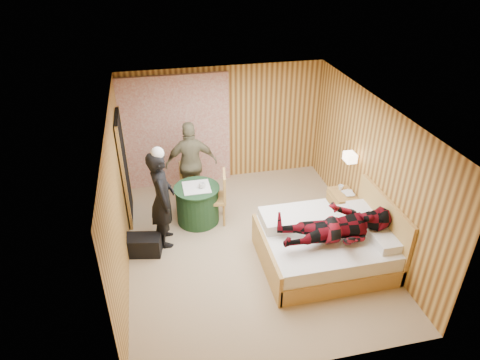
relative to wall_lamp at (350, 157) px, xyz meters
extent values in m
cube|color=tan|center=(-1.92, -0.45, -1.30)|extent=(4.20, 5.00, 0.01)
cube|color=white|center=(-1.92, -0.45, 1.20)|extent=(4.20, 5.00, 0.01)
cube|color=tan|center=(-1.92, 2.05, -0.05)|extent=(4.20, 0.02, 2.50)
cube|color=tan|center=(-4.02, -0.45, -0.05)|extent=(0.02, 5.00, 2.50)
cube|color=tan|center=(0.18, -0.45, -0.05)|extent=(0.02, 5.00, 2.50)
cube|color=beige|center=(-2.92, 1.98, -0.10)|extent=(2.20, 0.08, 2.40)
cube|color=black|center=(-3.98, 0.95, -0.28)|extent=(0.06, 0.90, 2.05)
cylinder|color=gold|center=(0.08, 0.00, 0.00)|extent=(0.18, 0.04, 0.04)
cube|color=beige|center=(0.00, 0.00, 0.00)|extent=(0.18, 0.24, 0.16)
cube|color=#D8B058|center=(-0.82, -1.15, -1.15)|extent=(2.04, 1.63, 0.31)
cube|color=white|center=(-0.82, -1.15, -0.87)|extent=(1.98, 1.57, 0.26)
cube|color=#D8B058|center=(-1.84, -1.15, -1.01)|extent=(0.06, 1.63, 0.57)
cube|color=#D8B058|center=(0.14, -1.15, -0.74)|extent=(0.06, 1.63, 1.12)
cube|color=white|center=(-0.03, -1.54, -0.67)|extent=(0.39, 0.56, 0.14)
cube|color=white|center=(-0.03, -0.76, -0.67)|extent=(0.39, 0.56, 0.14)
cube|color=white|center=(-1.18, -0.69, -0.65)|extent=(1.23, 0.61, 0.18)
cube|color=#D8B058|center=(-0.04, -0.02, -1.02)|extent=(0.40, 0.56, 0.56)
cube|color=#D8B058|center=(-0.04, -0.02, -0.84)|extent=(0.42, 0.58, 0.03)
cylinder|color=#1F4425|center=(-2.73, 0.48, -0.94)|extent=(0.79, 0.79, 0.72)
cylinder|color=#1F4425|center=(-2.73, 0.48, -0.58)|extent=(0.85, 0.85, 0.03)
cube|color=white|center=(-2.73, 0.48, -0.56)|extent=(0.50, 0.50, 0.01)
cube|color=#D8B058|center=(-2.73, 1.07, -0.85)|extent=(0.50, 0.50, 0.05)
cube|color=#D8B058|center=(-2.77, 1.25, -0.60)|extent=(0.42, 0.13, 0.46)
cylinder|color=#D8B058|center=(-2.86, 0.86, -1.08)|extent=(0.04, 0.04, 0.43)
cylinder|color=#D8B058|center=(-2.60, 1.27, -1.08)|extent=(0.04, 0.04, 0.43)
cube|color=#D8B058|center=(-2.43, 0.41, -0.80)|extent=(0.53, 0.53, 0.06)
cube|color=#D8B058|center=(-2.23, 0.38, -0.53)|extent=(0.12, 0.47, 0.51)
cylinder|color=#D8B058|center=(-2.59, 0.63, -1.06)|extent=(0.04, 0.04, 0.48)
cylinder|color=#D8B058|center=(-2.28, 0.20, -1.06)|extent=(0.04, 0.04, 0.48)
cube|color=black|center=(-3.77, -0.28, -1.13)|extent=(0.67, 0.44, 0.35)
cube|color=white|center=(-2.58, 0.69, -1.24)|extent=(0.29, 0.16, 0.12)
cube|color=white|center=(-2.61, 0.74, -1.23)|extent=(0.31, 0.17, 0.13)
imported|color=black|center=(-3.36, -0.01, -0.41)|extent=(0.43, 0.65, 1.78)
imported|color=#736A4C|center=(-2.73, 1.18, -0.44)|extent=(1.02, 0.45, 1.72)
imported|color=maroon|center=(-0.77, -1.35, -0.31)|extent=(0.86, 0.67, 1.77)
imported|color=white|center=(-0.04, -0.07, -0.73)|extent=(0.21, 0.26, 0.02)
imported|color=white|center=(-0.04, -0.07, -0.71)|extent=(0.20, 0.25, 0.02)
imported|color=white|center=(-0.04, 0.11, -0.70)|extent=(0.11, 0.11, 0.09)
imported|color=white|center=(-2.63, 0.43, -0.50)|extent=(0.13, 0.13, 0.10)
camera|label=1|loc=(-3.38, -6.20, 3.52)|focal=32.00mm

